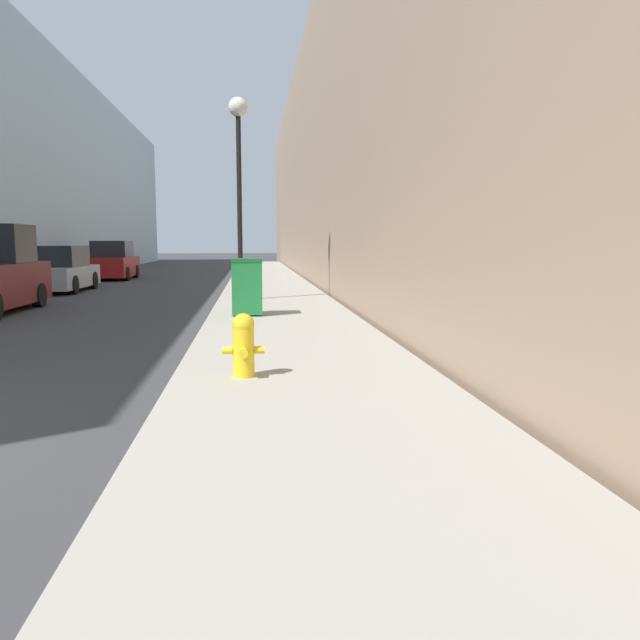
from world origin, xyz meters
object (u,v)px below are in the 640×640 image
fire_hydrant (243,343)px  trash_bin (247,286)px  lamppost (239,157)px  parked_sedan_far (113,262)px  parked_sedan_near (58,271)px

fire_hydrant → trash_bin: size_ratio=0.61×
lamppost → parked_sedan_far: size_ratio=1.36×
fire_hydrant → parked_sedan_near: parked_sedan_near is taller
lamppost → trash_bin: bearing=-86.9°
trash_bin → lamppost: (-0.21, 3.81, 3.27)m
fire_hydrant → parked_sedan_far: bearing=105.6°
trash_bin → parked_sedan_far: 18.01m
fire_hydrant → lamppost: lamppost is taller
parked_sedan_near → parked_sedan_far: 7.46m
fire_hydrant → trash_bin: (-0.00, 6.37, 0.24)m
fire_hydrant → lamppost: bearing=91.2°
lamppost → parked_sedan_near: size_ratio=1.24×
fire_hydrant → parked_sedan_far: (-6.46, 23.18, 0.27)m
parked_sedan_near → trash_bin: bearing=-54.2°
parked_sedan_near → parked_sedan_far: parked_sedan_far is taller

